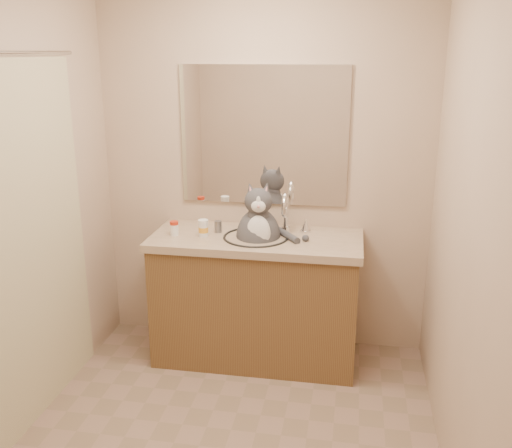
{
  "coord_description": "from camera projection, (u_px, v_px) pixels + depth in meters",
  "views": [
    {
      "loc": [
        0.59,
        -2.43,
        1.97
      ],
      "look_at": [
        0.05,
        0.65,
        1.03
      ],
      "focal_mm": 40.0,
      "sensor_mm": 36.0,
      "label": 1
    }
  ],
  "objects": [
    {
      "name": "room",
      "position": [
        220.0,
        228.0,
        2.61
      ],
      "size": [
        2.22,
        2.52,
        2.42
      ],
      "color": "gray",
      "rests_on": "ground"
    },
    {
      "name": "vanity",
      "position": [
        256.0,
        295.0,
        3.74
      ],
      "size": [
        1.34,
        0.59,
        1.12
      ],
      "color": "brown",
      "rests_on": "ground"
    },
    {
      "name": "mirror",
      "position": [
        263.0,
        136.0,
        3.7
      ],
      "size": [
        1.1,
        0.02,
        0.9
      ],
      "primitive_type": "cube",
      "color": "white",
      "rests_on": "room"
    },
    {
      "name": "shower_curtain",
      "position": [
        26.0,
        244.0,
        2.93
      ],
      "size": [
        0.02,
        1.3,
        1.93
      ],
      "color": "beige",
      "rests_on": "ground"
    },
    {
      "name": "cat",
      "position": [
        259.0,
        233.0,
        3.61
      ],
      "size": [
        0.44,
        0.36,
        0.57
      ],
      "rotation": [
        0.0,
        0.0,
        0.17
      ],
      "color": "#414045",
      "rests_on": "vanity"
    },
    {
      "name": "pill_bottle_redcap",
      "position": [
        174.0,
        228.0,
        3.63
      ],
      "size": [
        0.06,
        0.06,
        0.09
      ],
      "rotation": [
        0.0,
        0.0,
        0.16
      ],
      "color": "white",
      "rests_on": "vanity"
    },
    {
      "name": "pill_bottle_orange",
      "position": [
        203.0,
        228.0,
        3.61
      ],
      "size": [
        0.08,
        0.08,
        0.11
      ],
      "rotation": [
        0.0,
        0.0,
        -0.36
      ],
      "color": "white",
      "rests_on": "vanity"
    },
    {
      "name": "grey_canister",
      "position": [
        218.0,
        227.0,
        3.7
      ],
      "size": [
        0.05,
        0.05,
        0.08
      ],
      "rotation": [
        0.0,
        0.0,
        0.09
      ],
      "color": "slate",
      "rests_on": "vanity"
    }
  ]
}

